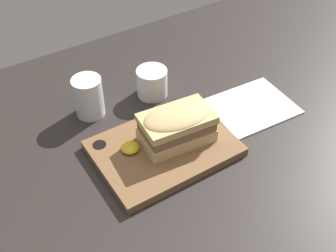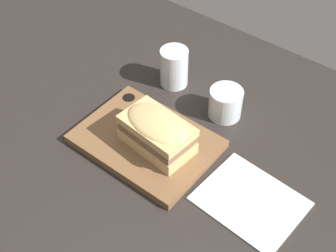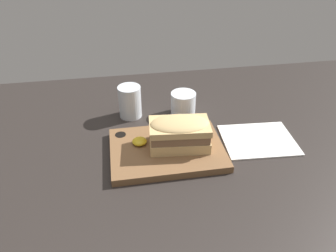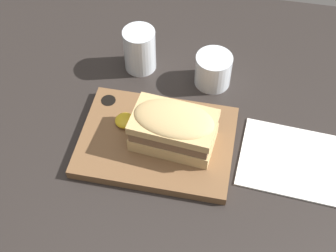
{
  "view_description": "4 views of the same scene",
  "coord_description": "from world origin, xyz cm",
  "px_view_note": "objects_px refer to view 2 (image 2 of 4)",
  "views": [
    {
      "loc": [
        -42.29,
        -53.11,
        67.03
      ],
      "look_at": [
        -8.12,
        0.4,
        8.39
      ],
      "focal_mm": 45.0,
      "sensor_mm": 36.0,
      "label": 1
    },
    {
      "loc": [
        36.17,
        -50.07,
        77.4
      ],
      "look_at": [
        -4.69,
        1.64,
        9.4
      ],
      "focal_mm": 50.0,
      "sensor_mm": 36.0,
      "label": 2
    },
    {
      "loc": [
        -20.3,
        -65.86,
        54.94
      ],
      "look_at": [
        -8.74,
        2.11,
        8.84
      ],
      "focal_mm": 35.0,
      "sensor_mm": 36.0,
      "label": 3
    },
    {
      "loc": [
        2.7,
        -50.38,
        74.83
      ],
      "look_at": [
        -7.35,
        0.52,
        7.6
      ],
      "focal_mm": 50.0,
      "sensor_mm": 36.0,
      "label": 4
    }
  ],
  "objects_px": {
    "serving_board": "(145,142)",
    "napkin": "(250,201)",
    "wine_glass": "(225,104)",
    "water_glass": "(174,69)",
    "sandwich": "(156,132)"
  },
  "relations": [
    {
      "from": "water_glass",
      "to": "napkin",
      "type": "height_order",
      "value": "water_glass"
    },
    {
      "from": "water_glass",
      "to": "wine_glass",
      "type": "distance_m",
      "value": 0.16
    },
    {
      "from": "sandwich",
      "to": "napkin",
      "type": "relative_size",
      "value": 0.78
    },
    {
      "from": "serving_board",
      "to": "wine_glass",
      "type": "distance_m",
      "value": 0.2
    },
    {
      "from": "serving_board",
      "to": "sandwich",
      "type": "distance_m",
      "value": 0.06
    },
    {
      "from": "water_glass",
      "to": "sandwich",
      "type": "bearing_deg",
      "value": -61.34
    },
    {
      "from": "wine_glass",
      "to": "napkin",
      "type": "bearing_deg",
      "value": -44.65
    },
    {
      "from": "wine_glass",
      "to": "sandwich",
      "type": "bearing_deg",
      "value": -104.74
    },
    {
      "from": "sandwich",
      "to": "napkin",
      "type": "xyz_separation_m",
      "value": [
        0.22,
        0.01,
        -0.06
      ]
    },
    {
      "from": "sandwich",
      "to": "napkin",
      "type": "bearing_deg",
      "value": 3.56
    },
    {
      "from": "wine_glass",
      "to": "napkin",
      "type": "xyz_separation_m",
      "value": [
        0.17,
        -0.17,
        -0.03
      ]
    },
    {
      "from": "water_glass",
      "to": "serving_board",
      "type": "bearing_deg",
      "value": -68.82
    },
    {
      "from": "serving_board",
      "to": "water_glass",
      "type": "relative_size",
      "value": 2.98
    },
    {
      "from": "serving_board",
      "to": "napkin",
      "type": "distance_m",
      "value": 0.26
    },
    {
      "from": "wine_glass",
      "to": "napkin",
      "type": "relative_size",
      "value": 0.37
    }
  ]
}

